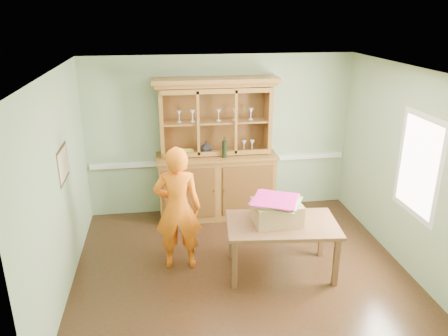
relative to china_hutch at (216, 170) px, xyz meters
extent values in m
plane|color=#402314|center=(0.11, -1.73, -0.83)|extent=(4.50, 4.50, 0.00)
plane|color=white|center=(0.11, -1.73, 1.87)|extent=(4.50, 4.50, 0.00)
plane|color=#8EA77D|center=(0.11, 0.27, 0.52)|extent=(4.50, 0.00, 4.50)
plane|color=#8EA77D|center=(-2.14, -1.73, 0.52)|extent=(0.00, 4.00, 4.00)
plane|color=#8EA77D|center=(2.36, -1.73, 0.52)|extent=(0.00, 4.00, 4.00)
plane|color=#8EA77D|center=(0.11, -3.73, 0.52)|extent=(4.50, 0.00, 4.50)
cube|color=silver|center=(0.11, 0.24, 0.07)|extent=(4.41, 0.05, 0.08)
cube|color=#2F1F13|center=(-2.12, -1.43, 0.72)|extent=(0.03, 0.60, 0.46)
cube|color=beige|center=(-2.12, -1.43, 0.72)|extent=(0.01, 0.52, 0.38)
cube|color=silver|center=(2.34, -2.03, 0.67)|extent=(0.03, 0.96, 1.36)
cube|color=white|center=(2.33, -2.03, 0.67)|extent=(0.01, 0.80, 1.20)
cube|color=brown|center=(0.00, -0.03, -0.29)|extent=(1.92, 0.59, 1.07)
cube|color=brown|center=(0.00, -0.04, 0.26)|extent=(1.99, 0.65, 0.04)
cube|color=brown|center=(0.00, 0.25, 0.85)|extent=(1.82, 0.04, 1.12)
cube|color=brown|center=(-0.88, 0.07, 0.85)|extent=(0.06, 0.41, 1.12)
cube|color=brown|center=(0.88, 0.07, 0.85)|extent=(0.06, 0.41, 1.12)
cube|color=brown|center=(0.00, 0.07, 1.44)|extent=(1.92, 0.47, 0.06)
cube|color=brown|center=(0.00, 0.05, 1.50)|extent=(2.01, 0.51, 0.06)
cube|color=brown|center=(0.00, 0.07, 0.82)|extent=(1.69, 0.35, 0.03)
imported|color=#B2B2B7|center=(-0.16, 0.07, 0.39)|extent=(0.20, 0.20, 0.20)
imported|color=yellow|center=(-0.48, 0.07, 0.31)|extent=(0.23, 0.23, 0.06)
cylinder|color=black|center=(0.11, -0.21, 0.46)|extent=(0.07, 0.07, 0.34)
cube|color=brown|center=(0.63, -1.86, -0.12)|extent=(1.54, 1.02, 0.05)
cube|color=brown|center=(-0.05, -2.15, -0.49)|extent=(0.07, 0.07, 0.68)
cube|color=brown|center=(0.02, -1.43, -0.49)|extent=(0.07, 0.07, 0.68)
cube|color=brown|center=(1.24, -2.28, -0.49)|extent=(0.07, 0.07, 0.68)
cube|color=brown|center=(1.32, -1.57, -0.49)|extent=(0.07, 0.07, 0.68)
cube|color=tan|center=(0.56, -1.81, 0.04)|extent=(0.62, 0.50, 0.28)
cube|color=orange|center=(0.54, -1.83, 0.19)|extent=(0.73, 0.73, 0.01)
cube|color=#52C53A|center=(0.54, -1.83, 0.20)|extent=(0.73, 0.73, 0.01)
cube|color=#2BC6CF|center=(0.54, -1.83, 0.21)|extent=(0.73, 0.73, 0.01)
cube|color=pink|center=(0.54, -1.83, 0.22)|extent=(0.73, 0.73, 0.01)
cube|color=#EA2382|center=(0.54, -1.83, 0.23)|extent=(0.73, 0.73, 0.01)
cube|color=#E6238B|center=(0.54, -1.83, 0.23)|extent=(0.73, 0.73, 0.01)
imported|color=orange|center=(-0.72, -1.51, 0.04)|extent=(0.68, 0.48, 1.74)
camera|label=1|loc=(-0.89, -6.84, 2.57)|focal=35.00mm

